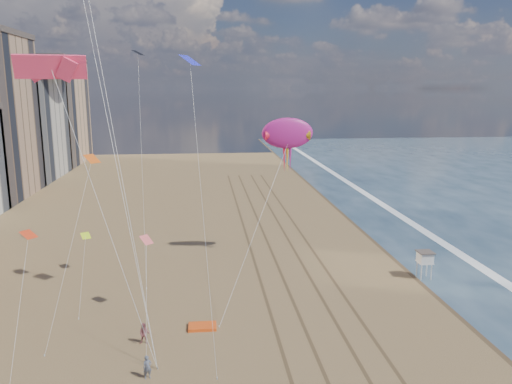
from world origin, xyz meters
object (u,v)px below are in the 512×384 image
show_kite (287,134)px  grounded_kite (202,327)px  lifeguard_stand (425,258)px  kite_flyer_a (147,367)px  kite_flyer_b (144,334)px

show_kite → grounded_kite: bearing=-121.3°
lifeguard_stand → kite_flyer_a: size_ratio=1.77×
show_kite → lifeguard_stand: bearing=-28.3°
lifeguard_stand → show_kite: (-13.17, 7.08, 12.13)m
grounded_kite → kite_flyer_b: 4.92m
grounded_kite → show_kite: bearing=59.1°
lifeguard_stand → show_kite: size_ratio=0.13×
lifeguard_stand → kite_flyer_b: lifeguard_stand is taller
show_kite → kite_flyer_b: size_ratio=13.11×
lifeguard_stand → grounded_kite: 24.31m
show_kite → kite_flyer_a: 29.32m
lifeguard_stand → grounded_kite: lifeguard_stand is taller
kite_flyer_b → grounded_kite: bearing=32.7°
grounded_kite → kite_flyer_a: size_ratio=1.39×
show_kite → kite_flyer_b: (-13.89, -17.71, -13.50)m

